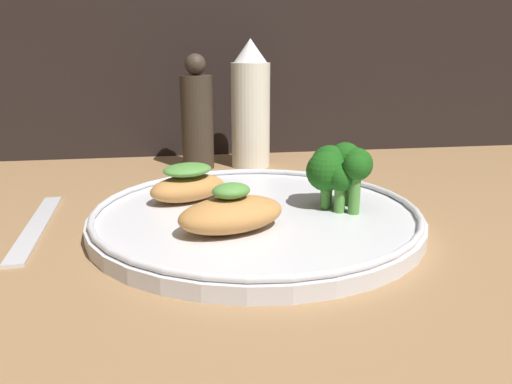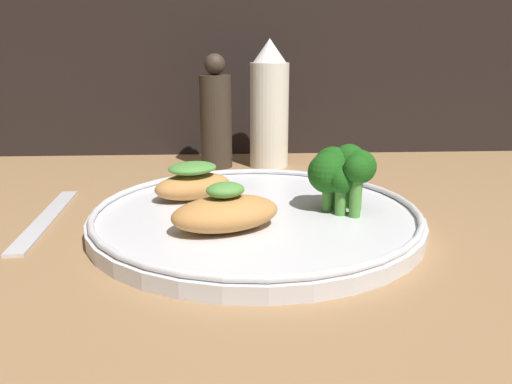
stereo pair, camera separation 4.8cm
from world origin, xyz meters
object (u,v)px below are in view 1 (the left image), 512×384
plate (256,216)px  pepper_grinder (197,118)px  sauce_bottle (251,107)px  broccoli_bunch (339,169)px

plate → pepper_grinder: bearing=99.7°
sauce_bottle → pepper_grinder: 7.73cm
plate → broccoli_bunch: 9.27cm
sauce_bottle → pepper_grinder: (-7.60, 0.00, -1.37)cm
plate → broccoli_bunch: bearing=0.3°
plate → broccoli_bunch: size_ratio=4.82×
broccoli_bunch → sauce_bottle: 26.09cm
plate → sauce_bottle: size_ratio=1.77×
plate → pepper_grinder: size_ratio=1.99×
broccoli_bunch → pepper_grinder: (-12.51, 25.42, 1.83)cm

